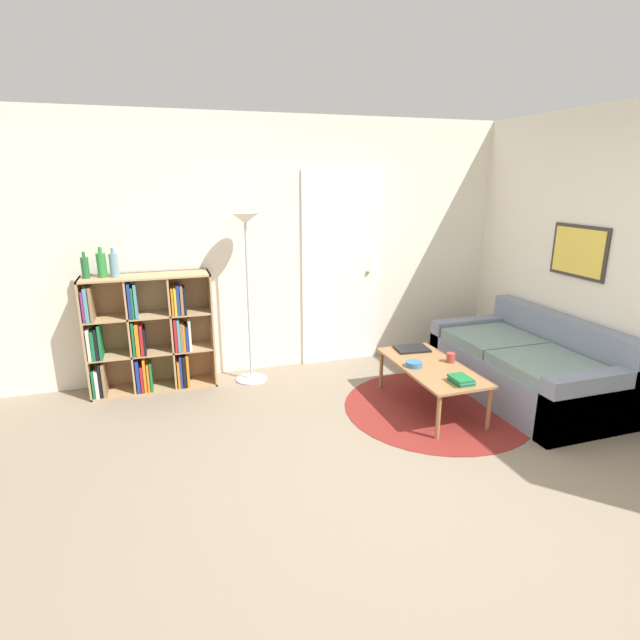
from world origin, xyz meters
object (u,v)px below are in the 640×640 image
at_px(laptop, 412,349).
at_px(bottle_left, 85,267).
at_px(couch, 528,368).
at_px(coffee_table, 431,369).
at_px(bowl, 414,364).
at_px(bottle_middle, 102,265).
at_px(floor_lamp, 246,252).
at_px(cup, 451,358).
at_px(bottle_right, 114,265).
at_px(bookshelf, 147,336).

height_order(laptop, bottle_left, bottle_left).
height_order(couch, bottle_left, bottle_left).
relative_size(coffee_table, laptop, 3.45).
relative_size(bowl, bottle_middle, 0.52).
height_order(floor_lamp, bottle_left, floor_lamp).
bearing_deg(floor_lamp, couch, -25.57).
distance_m(floor_lamp, bottle_left, 1.44).
height_order(bowl, bottle_middle, bottle_middle).
relative_size(bowl, bottle_left, 0.60).
relative_size(laptop, bottle_middle, 1.21).
height_order(floor_lamp, coffee_table, floor_lamp).
bearing_deg(floor_lamp, cup, -34.07).
distance_m(couch, coffee_table, 1.02).
xyz_separation_m(bottle_left, bottle_middle, (0.14, 0.01, 0.02)).
height_order(floor_lamp, bowl, floor_lamp).
bearing_deg(bottle_middle, coffee_table, -24.43).
xyz_separation_m(bottle_left, bottle_right, (0.24, -0.01, 0.01)).
bearing_deg(bottle_left, bottle_right, -2.92).
relative_size(bookshelf, bottle_middle, 4.25).
height_order(cup, bottle_left, bottle_left).
xyz_separation_m(couch, cup, (-0.81, 0.07, 0.18)).
height_order(bookshelf, couch, bookshelf).
xyz_separation_m(couch, bottle_right, (-3.62, 1.27, 0.97)).
xyz_separation_m(floor_lamp, bowl, (1.25, -1.09, -0.89)).
bearing_deg(bowl, bottle_middle, 154.59).
distance_m(bookshelf, laptop, 2.55).
xyz_separation_m(bottle_middle, bottle_right, (0.11, -0.02, -0.00)).
distance_m(floor_lamp, cup, 2.14).
height_order(bottle_left, bottle_middle, bottle_middle).
distance_m(laptop, bottle_right, 2.88).
bearing_deg(bookshelf, bottle_right, -179.11).
xyz_separation_m(laptop, cup, (0.17, -0.41, 0.03)).
xyz_separation_m(laptop, bottle_right, (-2.64, 0.79, 0.83)).
height_order(coffee_table, laptop, laptop).
bearing_deg(floor_lamp, bowl, -41.01).
height_order(couch, bottle_right, bottle_right).
bearing_deg(bottle_middle, couch, -19.01).
bearing_deg(coffee_table, cup, 4.79).
height_order(bookshelf, bottle_right, bottle_right).
distance_m(bottle_middle, bottle_right, 0.11).
height_order(bookshelf, floor_lamp, floor_lamp).
bearing_deg(bookshelf, couch, -20.45).
xyz_separation_m(coffee_table, bottle_left, (-2.85, 1.23, 0.86)).
bearing_deg(floor_lamp, coffee_table, -38.10).
distance_m(couch, bottle_right, 3.96).
height_order(floor_lamp, bottle_right, floor_lamp).
xyz_separation_m(floor_lamp, laptop, (1.45, -0.69, -0.90)).
xyz_separation_m(bowl, bottle_left, (-2.69, 1.21, 0.80)).
height_order(couch, bottle_middle, bottle_middle).
bearing_deg(laptop, bowl, -115.74).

